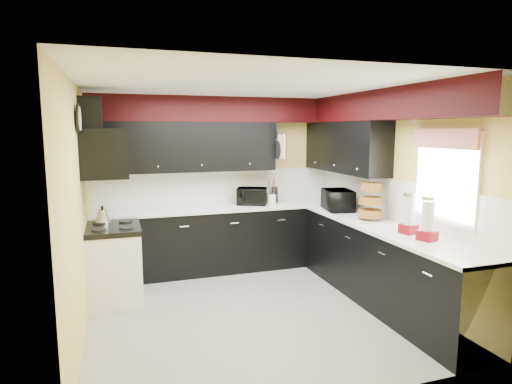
% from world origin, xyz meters
% --- Properties ---
extents(ground, '(3.60, 3.60, 0.00)m').
position_xyz_m(ground, '(0.00, 0.00, 0.00)').
color(ground, gray).
rests_on(ground, ground).
extents(wall_back, '(3.60, 0.06, 2.50)m').
position_xyz_m(wall_back, '(0.00, 1.80, 1.25)').
color(wall_back, '#E0C666').
rests_on(wall_back, ground).
extents(wall_right, '(0.06, 3.60, 2.50)m').
position_xyz_m(wall_right, '(1.80, 0.00, 1.25)').
color(wall_right, '#E0C666').
rests_on(wall_right, ground).
extents(wall_left, '(0.06, 3.60, 2.50)m').
position_xyz_m(wall_left, '(-1.80, 0.00, 1.25)').
color(wall_left, '#E0C666').
rests_on(wall_left, ground).
extents(ceiling, '(3.60, 3.60, 0.06)m').
position_xyz_m(ceiling, '(0.00, 0.00, 2.50)').
color(ceiling, white).
rests_on(ceiling, wall_back).
extents(cab_back, '(3.60, 0.60, 0.90)m').
position_xyz_m(cab_back, '(0.00, 1.50, 0.45)').
color(cab_back, black).
rests_on(cab_back, ground).
extents(cab_right, '(0.60, 3.00, 0.90)m').
position_xyz_m(cab_right, '(1.50, -0.30, 0.45)').
color(cab_right, black).
rests_on(cab_right, ground).
extents(counter_back, '(3.62, 0.64, 0.04)m').
position_xyz_m(counter_back, '(0.00, 1.50, 0.92)').
color(counter_back, white).
rests_on(counter_back, cab_back).
extents(counter_right, '(0.64, 3.02, 0.04)m').
position_xyz_m(counter_right, '(1.50, -0.30, 0.92)').
color(counter_right, white).
rests_on(counter_right, cab_right).
extents(splash_back, '(3.60, 0.02, 0.50)m').
position_xyz_m(splash_back, '(0.00, 1.79, 1.19)').
color(splash_back, white).
rests_on(splash_back, counter_back).
extents(splash_right, '(0.02, 3.60, 0.50)m').
position_xyz_m(splash_right, '(1.79, 0.00, 1.19)').
color(splash_right, white).
rests_on(splash_right, counter_right).
extents(upper_back, '(2.60, 0.35, 0.70)m').
position_xyz_m(upper_back, '(-0.50, 1.62, 1.80)').
color(upper_back, black).
rests_on(upper_back, wall_back).
extents(upper_right, '(0.35, 1.80, 0.70)m').
position_xyz_m(upper_right, '(1.62, 0.90, 1.80)').
color(upper_right, black).
rests_on(upper_right, wall_right).
extents(soffit_back, '(3.60, 0.36, 0.35)m').
position_xyz_m(soffit_back, '(0.00, 1.62, 2.33)').
color(soffit_back, black).
rests_on(soffit_back, wall_back).
extents(soffit_right, '(0.36, 3.24, 0.35)m').
position_xyz_m(soffit_right, '(1.62, -0.18, 2.33)').
color(soffit_right, black).
rests_on(soffit_right, wall_right).
extents(stove, '(0.60, 0.75, 0.86)m').
position_xyz_m(stove, '(-1.50, 0.75, 0.43)').
color(stove, white).
rests_on(stove, ground).
extents(cooktop, '(0.62, 0.77, 0.06)m').
position_xyz_m(cooktop, '(-1.50, 0.75, 0.89)').
color(cooktop, black).
rests_on(cooktop, stove).
extents(hood, '(0.50, 0.78, 0.55)m').
position_xyz_m(hood, '(-1.55, 0.75, 1.78)').
color(hood, black).
rests_on(hood, wall_left).
extents(hood_duct, '(0.24, 0.40, 0.40)m').
position_xyz_m(hood_duct, '(-1.68, 0.75, 2.20)').
color(hood_duct, black).
rests_on(hood_duct, wall_left).
extents(window, '(0.03, 0.86, 0.96)m').
position_xyz_m(window, '(1.79, -0.90, 1.55)').
color(window, white).
rests_on(window, wall_right).
extents(valance, '(0.04, 0.88, 0.20)m').
position_xyz_m(valance, '(1.73, -0.90, 1.95)').
color(valance, red).
rests_on(valance, wall_right).
extents(pan_top, '(0.03, 0.22, 0.40)m').
position_xyz_m(pan_top, '(0.82, 1.55, 2.00)').
color(pan_top, black).
rests_on(pan_top, upper_back).
extents(pan_mid, '(0.03, 0.28, 0.46)m').
position_xyz_m(pan_mid, '(0.82, 1.42, 1.75)').
color(pan_mid, black).
rests_on(pan_mid, upper_back).
extents(pan_low, '(0.03, 0.24, 0.42)m').
position_xyz_m(pan_low, '(0.82, 1.68, 1.72)').
color(pan_low, black).
rests_on(pan_low, upper_back).
extents(cut_board, '(0.03, 0.26, 0.35)m').
position_xyz_m(cut_board, '(0.83, 1.30, 1.80)').
color(cut_board, white).
rests_on(cut_board, upper_back).
extents(baskets, '(0.27, 0.27, 0.50)m').
position_xyz_m(baskets, '(1.52, 0.05, 1.18)').
color(baskets, brown).
rests_on(baskets, upper_right).
extents(clock, '(0.03, 0.30, 0.30)m').
position_xyz_m(clock, '(-1.77, 0.25, 2.15)').
color(clock, black).
rests_on(clock, wall_left).
extents(deco_plate, '(0.03, 0.24, 0.24)m').
position_xyz_m(deco_plate, '(1.77, -0.35, 2.25)').
color(deco_plate, white).
rests_on(deco_plate, wall_right).
extents(toaster_oven, '(0.53, 0.50, 0.25)m').
position_xyz_m(toaster_oven, '(0.46, 1.53, 1.06)').
color(toaster_oven, black).
rests_on(toaster_oven, counter_back).
extents(microwave, '(0.44, 0.57, 0.28)m').
position_xyz_m(microwave, '(1.45, 0.73, 1.08)').
color(microwave, black).
rests_on(microwave, counter_right).
extents(utensil_crock, '(0.14, 0.14, 0.14)m').
position_xyz_m(utensil_crock, '(0.75, 1.50, 1.01)').
color(utensil_crock, white).
rests_on(utensil_crock, counter_back).
extents(knife_block, '(0.16, 0.18, 0.23)m').
position_xyz_m(knife_block, '(0.82, 1.55, 1.06)').
color(knife_block, black).
rests_on(knife_block, counter_back).
extents(kettle, '(0.23, 0.23, 0.16)m').
position_xyz_m(kettle, '(-1.62, 0.97, 1.00)').
color(kettle, '#A4A5A8').
rests_on(kettle, cooktop).
extents(dispenser_a, '(0.18, 0.18, 0.42)m').
position_xyz_m(dispenser_a, '(1.51, -0.70, 1.15)').
color(dispenser_a, '#670009').
rests_on(dispenser_a, counter_right).
extents(dispenser_b, '(0.20, 0.20, 0.43)m').
position_xyz_m(dispenser_b, '(1.51, -1.00, 1.15)').
color(dispenser_b, maroon).
rests_on(dispenser_b, counter_right).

